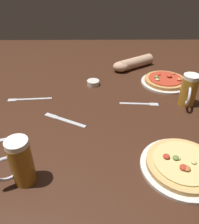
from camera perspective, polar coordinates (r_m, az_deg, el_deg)
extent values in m
cube|color=#3D2114|center=(1.10, 0.00, -1.51)|extent=(2.40, 2.40, 0.03)
cylinder|color=silver|center=(0.89, 19.82, -12.76)|extent=(0.30, 0.30, 0.01)
cylinder|color=tan|center=(0.88, 20.01, -12.08)|extent=(0.26, 0.26, 0.02)
cylinder|color=#DBC67A|center=(0.87, 20.16, -11.53)|extent=(0.21, 0.21, 0.01)
ellipsoid|color=#B73823|center=(0.84, 20.18, -12.78)|extent=(0.03, 0.03, 0.01)
ellipsoid|color=#C67038|center=(0.84, 20.89, -12.96)|extent=(0.02, 0.02, 0.01)
ellipsoid|color=#DBC67A|center=(0.87, 22.41, -11.44)|extent=(0.02, 0.02, 0.01)
ellipsoid|color=olive|center=(0.86, 18.46, -10.73)|extent=(0.02, 0.02, 0.01)
ellipsoid|color=#DBC67A|center=(0.87, 18.96, -10.76)|extent=(0.02, 0.02, 0.01)
ellipsoid|color=#B73823|center=(0.86, 16.31, -10.53)|extent=(0.02, 0.02, 0.01)
cylinder|color=silver|center=(1.43, 15.90, 7.05)|extent=(0.28, 0.28, 0.01)
cylinder|color=tan|center=(1.42, 15.99, 7.59)|extent=(0.24, 0.24, 0.02)
cylinder|color=#B73823|center=(1.42, 16.07, 8.02)|extent=(0.20, 0.20, 0.01)
ellipsoid|color=#B73823|center=(1.44, 14.58, 9.05)|extent=(0.02, 0.02, 0.01)
ellipsoid|color=#B73823|center=(1.43, 16.97, 8.57)|extent=(0.03, 0.03, 0.02)
ellipsoid|color=#C67038|center=(1.48, 18.02, 9.09)|extent=(0.02, 0.02, 0.01)
ellipsoid|color=#DBC67A|center=(1.37, 14.17, 7.84)|extent=(0.02, 0.02, 0.01)
ellipsoid|color=#C67038|center=(1.40, 19.25, 7.68)|extent=(0.03, 0.03, 0.01)
ellipsoid|color=olive|center=(1.40, 13.99, 8.47)|extent=(0.03, 0.03, 0.01)
cylinder|color=#B27A23|center=(1.22, 21.21, 4.76)|extent=(0.08, 0.08, 0.14)
cylinder|color=white|center=(1.19, 22.01, 8.11)|extent=(0.08, 0.08, 0.02)
torus|color=silver|center=(1.18, 21.20, 3.59)|extent=(0.04, 0.09, 0.09)
cylinder|color=#9E6619|center=(0.79, -18.75, -12.06)|extent=(0.07, 0.07, 0.16)
cylinder|color=white|center=(0.73, -19.98, -7.31)|extent=(0.07, 0.07, 0.02)
torus|color=silver|center=(0.79, -22.24, -13.04)|extent=(0.09, 0.06, 0.10)
cylinder|color=silver|center=(1.35, -1.58, 7.28)|extent=(0.07, 0.07, 0.03)
cube|color=silver|center=(1.26, -16.07, 3.18)|extent=(0.19, 0.03, 0.01)
cube|color=silver|center=(1.29, -20.89, 2.88)|extent=(0.05, 0.03, 0.00)
cube|color=silver|center=(1.19, 8.88, 2.12)|extent=(0.16, 0.02, 0.01)
cube|color=silver|center=(1.20, 13.40, 1.96)|extent=(0.05, 0.03, 0.00)
cube|color=silver|center=(1.06, -7.59, -2.29)|extent=(0.16, 0.10, 0.01)
cube|color=silver|center=(1.11, -11.99, -0.83)|extent=(0.06, 0.05, 0.00)
cylinder|color=tan|center=(1.60, 8.97, 12.06)|extent=(0.25, 0.20, 0.07)
ellipsoid|color=tan|center=(1.52, 5.27, 11.17)|extent=(0.10, 0.08, 0.06)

